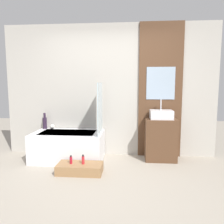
{
  "coord_description": "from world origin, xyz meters",
  "views": [
    {
      "loc": [
        0.43,
        -2.78,
        1.42
      ],
      "look_at": [
        0.13,
        0.69,
        0.98
      ],
      "focal_mm": 35.0,
      "sensor_mm": 36.0,
      "label": 1
    }
  ],
  "objects_px": {
    "vase_tall_dark": "(45,122)",
    "wooden_step_bench": "(80,168)",
    "bottle_soap_primary": "(71,160)",
    "vase_round_light": "(52,127)",
    "sink": "(161,114)",
    "bottle_soap_secondary": "(83,160)",
    "bathtub": "(68,146)"
  },
  "relations": [
    {
      "from": "vase_tall_dark",
      "to": "wooden_step_bench",
      "type": "bearing_deg",
      "value": -44.14
    },
    {
      "from": "bottle_soap_primary",
      "to": "vase_round_light",
      "type": "bearing_deg",
      "value": 125.01
    },
    {
      "from": "sink",
      "to": "vase_tall_dark",
      "type": "height_order",
      "value": "sink"
    },
    {
      "from": "vase_round_light",
      "to": "bottle_soap_secondary",
      "type": "height_order",
      "value": "vase_round_light"
    },
    {
      "from": "sink",
      "to": "vase_round_light",
      "type": "height_order",
      "value": "sink"
    },
    {
      "from": "bathtub",
      "to": "bottle_soap_primary",
      "type": "xyz_separation_m",
      "value": [
        0.22,
        -0.6,
        -0.05
      ]
    },
    {
      "from": "sink",
      "to": "vase_tall_dark",
      "type": "distance_m",
      "value": 2.31
    },
    {
      "from": "vase_tall_dark",
      "to": "bottle_soap_primary",
      "type": "distance_m",
      "value": 1.27
    },
    {
      "from": "wooden_step_bench",
      "to": "bottle_soap_secondary",
      "type": "bearing_deg",
      "value": 0.0
    },
    {
      "from": "vase_round_light",
      "to": "bottle_soap_secondary",
      "type": "relative_size",
      "value": 0.61
    },
    {
      "from": "vase_round_light",
      "to": "sink",
      "type": "bearing_deg",
      "value": -3.49
    },
    {
      "from": "sink",
      "to": "vase_tall_dark",
      "type": "xyz_separation_m",
      "value": [
        -2.3,
        0.14,
        -0.2
      ]
    },
    {
      "from": "wooden_step_bench",
      "to": "sink",
      "type": "xyz_separation_m",
      "value": [
        1.38,
        0.76,
        0.79
      ]
    },
    {
      "from": "vase_round_light",
      "to": "vase_tall_dark",
      "type": "bearing_deg",
      "value": 177.59
    },
    {
      "from": "wooden_step_bench",
      "to": "vase_tall_dark",
      "type": "xyz_separation_m",
      "value": [
        -0.92,
        0.89,
        0.59
      ]
    },
    {
      "from": "sink",
      "to": "vase_round_light",
      "type": "relative_size",
      "value": 4.39
    },
    {
      "from": "bathtub",
      "to": "bottle_soap_secondary",
      "type": "xyz_separation_m",
      "value": [
        0.41,
        -0.6,
        -0.05
      ]
    },
    {
      "from": "bathtub",
      "to": "bottle_soap_secondary",
      "type": "bearing_deg",
      "value": -55.38
    },
    {
      "from": "wooden_step_bench",
      "to": "vase_round_light",
      "type": "relative_size",
      "value": 7.76
    },
    {
      "from": "vase_tall_dark",
      "to": "bottle_soap_primary",
      "type": "relative_size",
      "value": 2.36
    },
    {
      "from": "bathtub",
      "to": "vase_round_light",
      "type": "bearing_deg",
      "value": 144.78
    },
    {
      "from": "bathtub",
      "to": "vase_tall_dark",
      "type": "distance_m",
      "value": 0.75
    },
    {
      "from": "bathtub",
      "to": "bottle_soap_secondary",
      "type": "distance_m",
      "value": 0.73
    },
    {
      "from": "wooden_step_bench",
      "to": "bottle_soap_secondary",
      "type": "relative_size",
      "value": 4.76
    },
    {
      "from": "bottle_soap_primary",
      "to": "bottle_soap_secondary",
      "type": "height_order",
      "value": "bottle_soap_secondary"
    },
    {
      "from": "sink",
      "to": "bottle_soap_primary",
      "type": "xyz_separation_m",
      "value": [
        -1.52,
        -0.76,
        -0.65
      ]
    },
    {
      "from": "wooden_step_bench",
      "to": "vase_round_light",
      "type": "bearing_deg",
      "value": 130.82
    },
    {
      "from": "wooden_step_bench",
      "to": "vase_round_light",
      "type": "height_order",
      "value": "vase_round_light"
    },
    {
      "from": "bathtub",
      "to": "wooden_step_bench",
      "type": "relative_size",
      "value": 1.8
    },
    {
      "from": "bathtub",
      "to": "vase_round_light",
      "type": "relative_size",
      "value": 13.95
    },
    {
      "from": "bathtub",
      "to": "vase_tall_dark",
      "type": "height_order",
      "value": "vase_tall_dark"
    },
    {
      "from": "bathtub",
      "to": "vase_round_light",
      "type": "distance_m",
      "value": 0.59
    }
  ]
}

